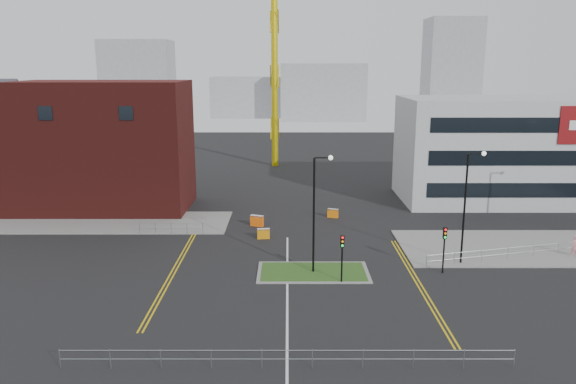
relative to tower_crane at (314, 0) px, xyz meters
name	(u,v)px	position (x,y,z in m)	size (l,w,h in m)	color
ground	(287,318)	(-3.91, -55.58, -25.14)	(200.00, 200.00, 0.00)	black
pavement_left	(91,222)	(-23.91, -33.58, -25.08)	(28.00, 8.00, 0.12)	slate
pavement_right	(538,247)	(18.09, -41.58, -25.08)	(24.00, 10.00, 0.12)	slate
island_kerb	(313,272)	(-1.91, -47.58, -25.10)	(8.60, 4.60, 0.08)	slate
grass_island	(313,272)	(-1.91, -47.58, -25.08)	(8.00, 4.00, 0.12)	#254617
brick_building	(78,147)	(-26.89, -27.58, -18.29)	(24.20, 10.07, 14.24)	#4C1513
office_block	(510,150)	(22.09, -23.60, -19.14)	(25.00, 12.20, 12.00)	#ACAEB1
tower_crane	(314,0)	(0.00, 0.00, 0.00)	(52.85, 6.13, 36.32)	yellow
streetlamp_island	(317,205)	(-1.70, -47.58, -19.73)	(1.46, 0.36, 9.18)	black
streetlamp_right_near	(468,199)	(10.30, -45.58, -19.73)	(1.46, 0.36, 9.18)	black
traffic_light_island	(342,249)	(0.09, -49.59, -22.57)	(0.28, 0.33, 3.65)	black
traffic_light_right	(444,241)	(8.09, -47.59, -22.57)	(0.28, 0.33, 3.65)	black
railing_front	(287,355)	(-3.91, -61.58, -24.36)	(24.05, 0.05, 1.10)	gray
railing_left	(171,227)	(-14.91, -37.58, -24.40)	(6.05, 0.05, 1.10)	gray
railing_right	(534,249)	(16.59, -44.08, -24.36)	(19.05, 5.05, 1.10)	gray
centre_line	(287,305)	(-3.91, -53.58, -25.14)	(0.15, 30.00, 0.01)	silver
yellow_left_a	(176,264)	(-12.91, -45.58, -25.14)	(0.12, 24.00, 0.01)	gold
yellow_left_b	(180,264)	(-12.61, -45.58, -25.14)	(0.12, 24.00, 0.01)	gold
yellow_right_a	(416,282)	(5.59, -49.58, -25.14)	(0.12, 20.00, 0.01)	gold
yellow_right_b	(420,282)	(5.89, -49.58, -25.14)	(0.12, 20.00, 0.01)	gold
skyline_a	(138,82)	(-43.91, 64.42, -14.14)	(18.00, 12.00, 22.00)	gray
skyline_b	(323,92)	(6.09, 74.42, -17.14)	(24.00, 12.00, 16.00)	gray
skyline_c	(451,71)	(41.09, 69.42, -11.14)	(14.00, 12.00, 28.00)	gray
skyline_d	(262,97)	(-11.91, 84.42, -19.14)	(30.00, 12.00, 12.00)	gray
pedestrian	(575,246)	(20.06, -44.01, -24.19)	(0.69, 0.45, 1.89)	pink
barrier_left	(263,233)	(-6.13, -38.89, -24.62)	(1.17, 0.50, 0.96)	orange
barrier_mid	(257,220)	(-6.95, -34.75, -24.54)	(1.37, 0.88, 1.10)	#F45F0D
barrier_right	(333,213)	(0.85, -31.58, -24.63)	(1.17, 0.71, 0.94)	orange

